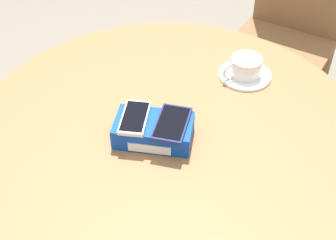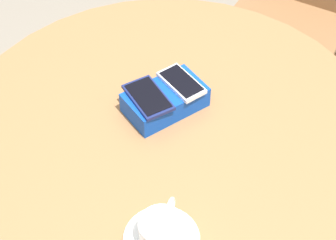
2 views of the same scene
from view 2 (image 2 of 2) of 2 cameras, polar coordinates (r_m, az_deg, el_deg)
round_table at (r=1.42m, az=-0.00°, el=-3.16°), size 1.05×1.05×0.73m
phone_box at (r=1.37m, az=-0.30°, el=2.06°), size 0.20×0.12×0.06m
phone_white at (r=1.37m, az=1.37°, el=3.81°), size 0.07×0.12×0.01m
phone_navy at (r=1.33m, az=-2.04°, el=2.33°), size 0.09×0.14×0.01m
saucer at (r=1.16m, az=-0.65°, el=-12.00°), size 0.16×0.16×0.01m
coffee_cup at (r=1.13m, az=-0.61°, el=-11.03°), size 0.11×0.09×0.06m
chair_far_side at (r=2.15m, az=12.05°, el=9.80°), size 0.54×0.54×0.86m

